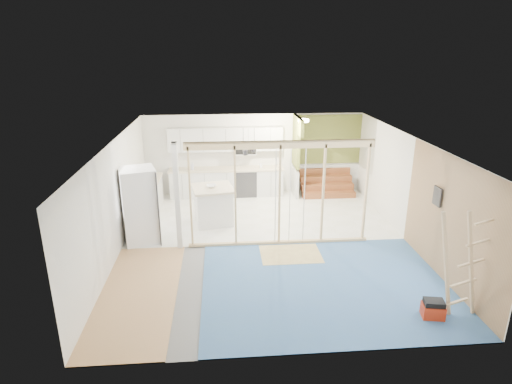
{
  "coord_description": "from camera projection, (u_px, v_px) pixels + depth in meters",
  "views": [
    {
      "loc": [
        -1.05,
        -9.48,
        4.63
      ],
      "look_at": [
        -0.21,
        0.6,
        1.17
      ],
      "focal_mm": 30.0,
      "sensor_mm": 36.0,
      "label": 1
    }
  ],
  "objects": [
    {
      "name": "floor_overlays",
      "position": [
        269.0,
        243.0,
        10.58
      ],
      "size": [
        7.0,
        8.0,
        0.03
      ],
      "color": "white",
      "rests_on": "room"
    },
    {
      "name": "toolbox",
      "position": [
        433.0,
        309.0,
        7.63
      ],
      "size": [
        0.42,
        0.35,
        0.36
      ],
      "rotation": [
        0.0,
        0.0,
        -0.19
      ],
      "color": "#A6260F",
      "rests_on": "room"
    },
    {
      "name": "ceiling_light",
      "position": [
        303.0,
        120.0,
        12.63
      ],
      "size": [
        0.32,
        0.32,
        0.08
      ],
      "primitive_type": "cylinder",
      "color": "#FFEABF",
      "rests_on": "room"
    },
    {
      "name": "bowl",
      "position": [
        211.0,
        186.0,
        11.45
      ],
      "size": [
        0.29,
        0.29,
        0.07
      ],
      "primitive_type": "imported",
      "rotation": [
        0.0,
        0.0,
        0.08
      ],
      "color": "silver",
      "rests_on": "island"
    },
    {
      "name": "sheathing_panel",
      "position": [
        452.0,
        223.0,
        8.48
      ],
      "size": [
        0.02,
        4.0,
        2.6
      ],
      "primitive_type": "cube",
      "color": "#A38458",
      "rests_on": "room"
    },
    {
      "name": "soap_bottle_b",
      "position": [
        261.0,
        165.0,
        13.68
      ],
      "size": [
        0.09,
        0.09,
        0.19
      ],
      "primitive_type": "imported",
      "rotation": [
        0.0,
        0.0,
        -0.03
      ],
      "color": "white",
      "rests_on": "base_cabinets"
    },
    {
      "name": "stud_frame",
      "position": [
        257.0,
        183.0,
        9.98
      ],
      "size": [
        4.66,
        0.14,
        2.6
      ],
      "color": "#DCB186",
      "rests_on": "room"
    },
    {
      "name": "soap_bottle_a",
      "position": [
        192.0,
        166.0,
        13.4
      ],
      "size": [
        0.11,
        0.11,
        0.26
      ],
      "primitive_type": "imported",
      "rotation": [
        0.0,
        0.0,
        0.08
      ],
      "color": "silver",
      "rests_on": "base_cabinets"
    },
    {
      "name": "room",
      "position": [
        267.0,
        195.0,
        10.09
      ],
      "size": [
        7.01,
        8.01,
        2.61
      ],
      "color": "slate",
      "rests_on": "ground"
    },
    {
      "name": "base_cabinets",
      "position": [
        204.0,
        186.0,
        13.41
      ],
      "size": [
        4.45,
        2.24,
        0.93
      ],
      "color": "silver",
      "rests_on": "room"
    },
    {
      "name": "ladder",
      "position": [
        462.0,
        264.0,
        7.4
      ],
      "size": [
        1.1,
        0.1,
        2.04
      ],
      "rotation": [
        0.0,
        0.0,
        0.11
      ],
      "color": "#DBB686",
      "rests_on": "room"
    },
    {
      "name": "island",
      "position": [
        213.0,
        205.0,
        11.63
      ],
      "size": [
        1.22,
        1.22,
        1.04
      ],
      "rotation": [
        0.0,
        0.0,
        0.17
      ],
      "color": "white",
      "rests_on": "room"
    },
    {
      "name": "pot_rack",
      "position": [
        249.0,
        148.0,
        11.63
      ],
      "size": [
        0.52,
        0.52,
        0.72
      ],
      "color": "black",
      "rests_on": "room"
    },
    {
      "name": "upper_cabinets",
      "position": [
        228.0,
        140.0,
        13.46
      ],
      "size": [
        3.6,
        0.41,
        0.85
      ],
      "color": "silver",
      "rests_on": "room"
    },
    {
      "name": "green_partition",
      "position": [
        318.0,
        166.0,
        13.82
      ],
      "size": [
        2.25,
        1.51,
        2.6
      ],
      "color": "olive",
      "rests_on": "room"
    },
    {
      "name": "electrical_panel",
      "position": [
        437.0,
        196.0,
        8.93
      ],
      "size": [
        0.04,
        0.3,
        0.4
      ],
      "primitive_type": "cube",
      "color": "#343439",
      "rests_on": "room"
    },
    {
      "name": "fridge",
      "position": [
        140.0,
        206.0,
        10.39
      ],
      "size": [
        1.02,
        0.99,
        1.88
      ],
      "rotation": [
        0.0,
        0.0,
        0.29
      ],
      "color": "white",
      "rests_on": "room"
    }
  ]
}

